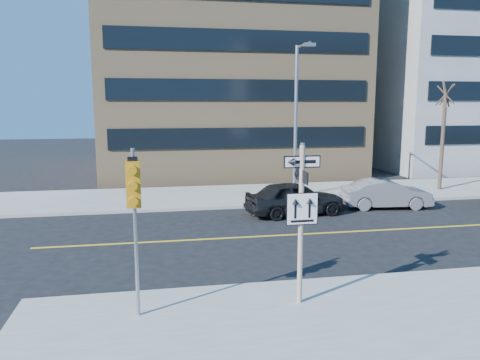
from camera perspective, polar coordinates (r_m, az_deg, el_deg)
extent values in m
plane|color=black|center=(14.66, 4.20, -11.26)|extent=(120.00, 120.00, 0.00)
cylinder|color=white|center=(11.72, 7.42, -5.57)|extent=(0.13, 0.13, 4.00)
cylinder|color=gray|center=(11.37, 7.63, 4.37)|extent=(0.10, 0.10, 0.06)
cube|color=black|center=(11.42, 7.59, 2.22)|extent=(0.92, 0.03, 0.30)
cube|color=black|center=(11.47, 7.55, 0.48)|extent=(0.03, 0.92, 0.30)
cube|color=white|center=(11.53, 7.59, -3.51)|extent=(0.80, 0.03, 0.80)
cylinder|color=gray|center=(11.19, -12.61, -6.44)|extent=(0.09, 0.09, 4.00)
cube|color=orange|center=(10.73, -12.87, -0.54)|extent=(0.32, 0.22, 1.05)
sphere|color=#8C0705|center=(10.56, -12.97, 1.22)|extent=(0.17, 0.17, 0.17)
sphere|color=black|center=(10.61, -12.90, -0.65)|extent=(0.17, 0.17, 0.17)
sphere|color=black|center=(10.68, -12.83, -2.50)|extent=(0.17, 0.17, 0.17)
imported|color=black|center=(21.94, 6.71, -2.21)|extent=(2.51, 4.88, 1.59)
imported|color=slate|center=(24.35, 17.40, -1.62)|extent=(2.01, 4.49, 1.43)
cylinder|color=gray|center=(25.43, 6.80, 6.99)|extent=(0.18, 0.18, 8.00)
cylinder|color=gray|center=(24.63, 7.69, 15.99)|extent=(0.10, 2.20, 0.10)
cube|color=gray|center=(23.68, 8.47, 16.00)|extent=(0.55, 0.30, 0.16)
cylinder|color=#34291E|center=(29.68, 23.46, 4.48)|extent=(0.22, 0.22, 5.80)
cube|color=tan|center=(38.86, -2.32, 14.97)|extent=(18.00, 18.00, 18.00)
cube|color=gray|center=(46.39, 26.49, 11.24)|extent=(20.00, 16.00, 15.00)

